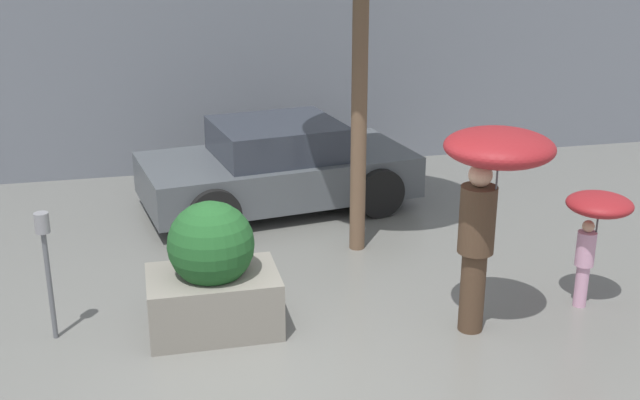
{
  "coord_description": "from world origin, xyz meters",
  "views": [
    {
      "loc": [
        -1.11,
        -6.49,
        3.98
      ],
      "look_at": [
        0.75,
        1.6,
        1.05
      ],
      "focal_mm": 45.0,
      "sensor_mm": 36.0,
      "label": 1
    }
  ],
  "objects_px": {
    "parked_car_near": "(277,167)",
    "parking_meter": "(45,250)",
    "person_child": "(596,216)",
    "planter_box": "(212,274)",
    "person_adult": "(492,176)"
  },
  "relations": [
    {
      "from": "parked_car_near",
      "to": "parking_meter",
      "type": "bearing_deg",
      "value": 130.58
    },
    {
      "from": "person_adult",
      "to": "parking_meter",
      "type": "relative_size",
      "value": 1.59
    },
    {
      "from": "planter_box",
      "to": "parking_meter",
      "type": "xyz_separation_m",
      "value": [
        -1.58,
        0.17,
        0.35
      ]
    },
    {
      "from": "person_child",
      "to": "planter_box",
      "type": "bearing_deg",
      "value": -174.17
    },
    {
      "from": "planter_box",
      "to": "person_child",
      "type": "distance_m",
      "value": 4.03
    },
    {
      "from": "person_child",
      "to": "parking_meter",
      "type": "distance_m",
      "value": 5.59
    },
    {
      "from": "planter_box",
      "to": "parked_car_near",
      "type": "xyz_separation_m",
      "value": [
        1.28,
        3.49,
        -0.01
      ]
    },
    {
      "from": "person_child",
      "to": "parked_car_near",
      "type": "bearing_deg",
      "value": 136.27
    },
    {
      "from": "person_child",
      "to": "parking_meter",
      "type": "relative_size",
      "value": 0.96
    },
    {
      "from": "parked_car_near",
      "to": "person_adult",
      "type": "bearing_deg",
      "value": -170.83
    },
    {
      "from": "planter_box",
      "to": "person_child",
      "type": "xyz_separation_m",
      "value": [
        3.98,
        -0.39,
        0.43
      ]
    },
    {
      "from": "parked_car_near",
      "to": "parking_meter",
      "type": "height_order",
      "value": "parking_meter"
    },
    {
      "from": "person_child",
      "to": "parking_meter",
      "type": "height_order",
      "value": "parking_meter"
    },
    {
      "from": "parking_meter",
      "to": "parked_car_near",
      "type": "bearing_deg",
      "value": 49.29
    },
    {
      "from": "person_child",
      "to": "parked_car_near",
      "type": "distance_m",
      "value": 4.75
    }
  ]
}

